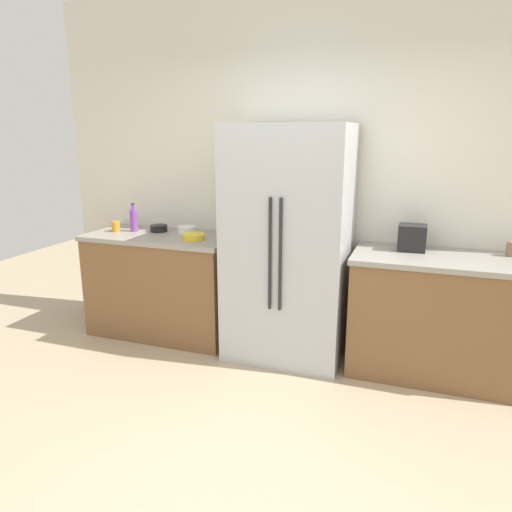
{
  "coord_description": "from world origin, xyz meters",
  "views": [
    {
      "loc": [
        0.88,
        -2.18,
        1.82
      ],
      "look_at": [
        -0.05,
        0.45,
        1.1
      ],
      "focal_mm": 33.46,
      "sensor_mm": 36.0,
      "label": 1
    }
  ],
  "objects": [
    {
      "name": "ground_plane",
      "position": [
        0.0,
        0.0,
        0.0
      ],
      "size": [
        9.82,
        9.82,
        0.0
      ],
      "primitive_type": "plane",
      "color": "tan"
    },
    {
      "name": "kitchen_back_panel",
      "position": [
        0.0,
        1.88,
        1.5
      ],
      "size": [
        4.91,
        0.1,
        3.01
      ],
      "primitive_type": "cube",
      "color": "silver",
      "rests_on": "ground_plane"
    },
    {
      "name": "counter_left",
      "position": [
        -1.32,
        1.49,
        0.47
      ],
      "size": [
        1.34,
        0.69,
        0.94
      ],
      "color": "brown",
      "rests_on": "ground_plane"
    },
    {
      "name": "counter_right",
      "position": [
        1.06,
        1.49,
        0.47
      ],
      "size": [
        1.33,
        0.69,
        0.94
      ],
      "color": "brown",
      "rests_on": "ground_plane"
    },
    {
      "name": "refrigerator",
      "position": [
        -0.13,
        1.45,
        0.95
      ],
      "size": [
        0.95,
        0.74,
        1.89
      ],
      "color": "#B7BABF",
      "rests_on": "ground_plane"
    },
    {
      "name": "toaster",
      "position": [
        0.82,
        1.62,
        1.04
      ],
      "size": [
        0.21,
        0.18,
        0.2
      ],
      "primitive_type": "cube",
      "color": "black",
      "rests_on": "counter_right"
    },
    {
      "name": "bottle_a",
      "position": [
        -1.64,
        1.53,
        1.04
      ],
      "size": [
        0.07,
        0.07,
        0.26
      ],
      "color": "purple",
      "rests_on": "counter_left"
    },
    {
      "name": "cup_a",
      "position": [
        1.52,
        1.67,
        0.99
      ],
      "size": [
        0.07,
        0.07,
        0.11
      ],
      "primitive_type": "cylinder",
      "color": "brown",
      "rests_on": "counter_right"
    },
    {
      "name": "cup_b",
      "position": [
        -1.79,
        1.46,
        0.98
      ],
      "size": [
        0.07,
        0.07,
        0.1
      ],
      "primitive_type": "cylinder",
      "color": "orange",
      "rests_on": "counter_left"
    },
    {
      "name": "bowl_a",
      "position": [
        -0.95,
        1.4,
        0.96
      ],
      "size": [
        0.19,
        0.19,
        0.05
      ],
      "primitive_type": "cylinder",
      "color": "yellow",
      "rests_on": "counter_left"
    },
    {
      "name": "bowl_b",
      "position": [
        -1.13,
        1.62,
        0.97
      ],
      "size": [
        0.17,
        0.17,
        0.06
      ],
      "primitive_type": "cylinder",
      "color": "white",
      "rests_on": "counter_left"
    },
    {
      "name": "bowl_c",
      "position": [
        -1.41,
        1.6,
        0.97
      ],
      "size": [
        0.16,
        0.16,
        0.06
      ],
      "primitive_type": "cylinder",
      "color": "black",
      "rests_on": "counter_left"
    }
  ]
}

